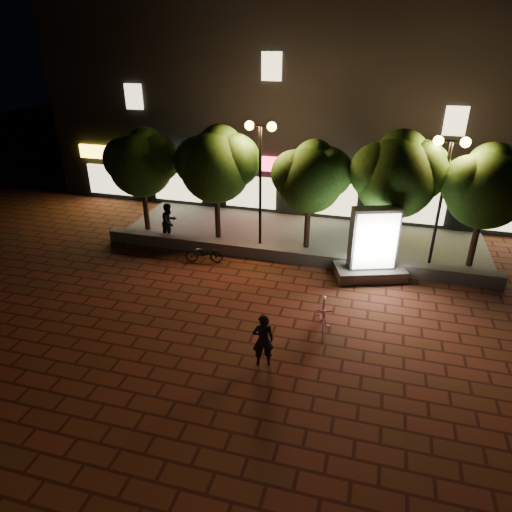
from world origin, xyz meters
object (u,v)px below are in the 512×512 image
(tree_far_left, at_px, (142,161))
(tree_right, at_px, (398,173))
(tree_left, at_px, (217,163))
(tree_far_right, at_px, (489,184))
(street_lamp_left, at_px, (260,153))
(scooter_pink, at_px, (323,316))
(ad_kiosk, at_px, (372,250))
(scooter_parked, at_px, (204,253))
(pedestrian, at_px, (169,222))
(street_lamp_right, at_px, (447,169))
(rider, at_px, (263,340))
(tree_mid, at_px, (311,175))

(tree_far_left, bearing_deg, tree_right, 0.00)
(tree_left, xyz_separation_m, tree_right, (7.30, 0.00, 0.12))
(tree_far_right, bearing_deg, street_lamp_left, -178.24)
(tree_left, distance_m, scooter_pink, 8.56)
(scooter_pink, bearing_deg, ad_kiosk, 65.23)
(tree_far_right, height_order, scooter_pink, tree_far_right)
(tree_far_right, distance_m, scooter_parked, 10.99)
(street_lamp_left, height_order, scooter_pink, street_lamp_left)
(tree_left, bearing_deg, pedestrian, -153.94)
(street_lamp_left, distance_m, scooter_pink, 7.52)
(street_lamp_right, height_order, scooter_pink, street_lamp_right)
(pedestrian, bearing_deg, scooter_pink, -104.86)
(tree_right, distance_m, scooter_pink, 6.89)
(tree_far_left, bearing_deg, tree_left, 0.00)
(tree_far_right, bearing_deg, rider, -128.99)
(tree_far_left, relative_size, pedestrian, 2.74)
(tree_left, relative_size, ad_kiosk, 1.73)
(tree_mid, relative_size, scooter_pink, 2.57)
(street_lamp_left, distance_m, rider, 8.58)
(tree_right, bearing_deg, scooter_pink, -107.28)
(tree_right, height_order, pedestrian, tree_right)
(tree_far_left, xyz_separation_m, scooter_pink, (8.97, -5.91, -2.77))
(scooter_parked, bearing_deg, street_lamp_right, -89.07)
(rider, bearing_deg, street_lamp_left, -94.36)
(tree_far_left, relative_size, tree_right, 0.91)
(tree_far_left, distance_m, street_lamp_left, 5.50)
(tree_right, relative_size, street_lamp_left, 0.98)
(tree_far_left, xyz_separation_m, pedestrian, (1.53, -0.96, -2.37))
(ad_kiosk, height_order, scooter_pink, ad_kiosk)
(scooter_pink, xyz_separation_m, pedestrian, (-7.43, 4.94, 0.40))
(tree_mid, xyz_separation_m, scooter_pink, (1.47, -5.91, -2.69))
(tree_far_left, relative_size, street_lamp_left, 0.89)
(tree_mid, xyz_separation_m, rider, (0.09, -7.93, -2.40))
(tree_far_left, relative_size, tree_left, 0.95)
(tree_right, height_order, street_lamp_right, tree_right)
(street_lamp_right, height_order, pedestrian, street_lamp_right)
(tree_far_left, relative_size, rider, 2.84)
(tree_far_right, height_order, pedestrian, tree_far_right)
(ad_kiosk, bearing_deg, tree_mid, 143.84)
(tree_far_left, xyz_separation_m, tree_mid, (7.50, -0.00, -0.08))
(tree_far_right, relative_size, street_lamp_right, 0.96)
(tree_right, height_order, ad_kiosk, tree_right)
(tree_mid, relative_size, street_lamp_left, 0.87)
(street_lamp_left, distance_m, scooter_parked, 4.59)
(tree_right, xyz_separation_m, scooter_parked, (-7.09, -2.46, -3.17))
(ad_kiosk, height_order, scooter_parked, ad_kiosk)
(tree_left, xyz_separation_m, rider, (4.08, -7.93, -2.63))
(scooter_pink, height_order, pedestrian, pedestrian)
(tree_right, xyz_separation_m, tree_far_right, (3.20, -0.00, -0.20))
(street_lamp_right, bearing_deg, scooter_parked, -165.86)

